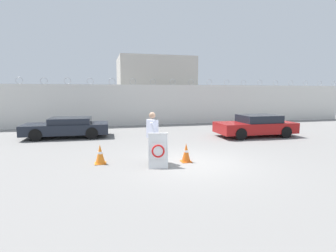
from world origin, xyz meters
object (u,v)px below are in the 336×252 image
object	(u,v)px
traffic_cone_near	(100,154)
parked_car_front_coupe	(68,127)
parked_car_far_side	(256,126)
traffic_cone_mid	(186,153)
barricade_sign	(158,150)
security_guard	(152,134)

from	to	relation	value
traffic_cone_near	parked_car_front_coupe	distance (m)	6.27
traffic_cone_near	parked_car_front_coupe	bearing A→B (deg)	106.38
traffic_cone_near	parked_car_far_side	distance (m)	9.38
traffic_cone_mid	parked_car_front_coupe	size ratio (longest dim) A/B	0.15
barricade_sign	traffic_cone_near	bearing A→B (deg)	166.58
traffic_cone_near	traffic_cone_mid	size ratio (longest dim) A/B	1.00
traffic_cone_mid	traffic_cone_near	bearing A→B (deg)	170.19
traffic_cone_mid	parked_car_front_coupe	xyz separation A→B (m)	(-4.80, 6.53, 0.24)
traffic_cone_mid	parked_car_far_side	bearing A→B (deg)	37.34
traffic_cone_near	traffic_cone_mid	bearing A→B (deg)	-9.81
barricade_sign	parked_car_front_coupe	xyz separation A→B (m)	(-3.68, 6.85, 0.01)
barricade_sign	security_guard	distance (m)	0.82
traffic_cone_mid	parked_car_far_side	distance (m)	7.01
security_guard	parked_car_far_side	size ratio (longest dim) A/B	0.41
parked_car_front_coupe	security_guard	bearing A→B (deg)	122.02
barricade_sign	security_guard	xyz separation A→B (m)	(-0.06, 0.68, 0.45)
barricade_sign	traffic_cone_near	xyz separation A→B (m)	(-1.92, 0.84, -0.23)
security_guard	parked_car_front_coupe	world-z (taller)	security_guard
parked_car_front_coupe	barricade_sign	bearing A→B (deg)	119.86
security_guard	parked_car_front_coupe	distance (m)	7.17
security_guard	parked_car_front_coupe	size ratio (longest dim) A/B	0.40
barricade_sign	security_guard	world-z (taller)	security_guard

